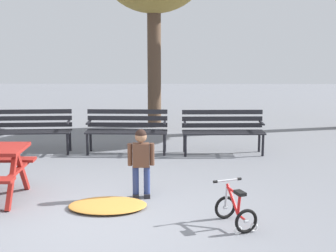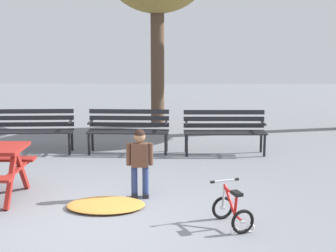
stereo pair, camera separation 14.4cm
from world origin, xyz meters
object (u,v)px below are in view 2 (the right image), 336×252
at_px(park_bench_far_left, 33,127).
at_px(child_standing, 140,158).
at_px(kids_bicycle, 233,211).
at_px(park_bench_left, 129,127).
at_px(park_bench_right, 224,128).

distance_m(park_bench_far_left, child_standing, 3.66).
distance_m(child_standing, kids_bicycle, 1.68).
relative_size(child_standing, kids_bicycle, 1.59).
height_order(park_bench_far_left, kids_bicycle, park_bench_far_left).
xyz_separation_m(child_standing, kids_bicycle, (1.22, -1.09, -0.39)).
bearing_deg(park_bench_left, park_bench_right, -1.49).
xyz_separation_m(park_bench_far_left, child_standing, (2.36, -2.80, 0.08)).
xyz_separation_m(park_bench_left, kids_bicycle, (1.68, -3.91, -0.31)).
distance_m(park_bench_left, kids_bicycle, 4.26).
bearing_deg(park_bench_left, kids_bicycle, -66.80).
bearing_deg(park_bench_far_left, child_standing, -49.88).
xyz_separation_m(park_bench_right, kids_bicycle, (-0.22, -3.86, -0.31)).
bearing_deg(child_standing, park_bench_far_left, 130.12).
height_order(park_bench_right, kids_bicycle, park_bench_right).
relative_size(park_bench_right, kids_bicycle, 2.55).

